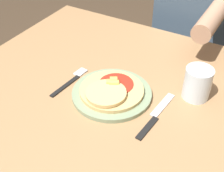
{
  "coord_description": "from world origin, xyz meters",
  "views": [
    {
      "loc": [
        0.37,
        -0.65,
        1.4
      ],
      "look_at": [
        0.0,
        -0.0,
        0.81
      ],
      "focal_mm": 50.0,
      "sensor_mm": 36.0,
      "label": 1
    }
  ],
  "objects_px": {
    "plate": "(112,94)",
    "drinking_glass": "(197,83)",
    "dining_table": "(112,122)",
    "fork": "(72,80)",
    "knife": "(155,116)",
    "person_diner": "(197,29)",
    "pizza": "(111,91)"
  },
  "relations": [
    {
      "from": "dining_table",
      "to": "plate",
      "type": "relative_size",
      "value": 4.2
    },
    {
      "from": "dining_table",
      "to": "pizza",
      "type": "bearing_deg",
      "value": -74.19
    },
    {
      "from": "plate",
      "to": "person_diner",
      "type": "bearing_deg",
      "value": 84.77
    },
    {
      "from": "dining_table",
      "to": "knife",
      "type": "relative_size",
      "value": 4.74
    },
    {
      "from": "fork",
      "to": "person_diner",
      "type": "distance_m",
      "value": 0.73
    },
    {
      "from": "pizza",
      "to": "plate",
      "type": "bearing_deg",
      "value": 84.76
    },
    {
      "from": "plate",
      "to": "knife",
      "type": "bearing_deg",
      "value": -6.26
    },
    {
      "from": "drinking_glass",
      "to": "person_diner",
      "type": "xyz_separation_m",
      "value": [
        -0.16,
        0.56,
        -0.12
      ]
    },
    {
      "from": "dining_table",
      "to": "plate",
      "type": "bearing_deg",
      "value": -47.98
    },
    {
      "from": "pizza",
      "to": "person_diner",
      "type": "height_order",
      "value": "person_diner"
    },
    {
      "from": "dining_table",
      "to": "knife",
      "type": "xyz_separation_m",
      "value": [
        0.16,
        -0.02,
        0.12
      ]
    },
    {
      "from": "plate",
      "to": "pizza",
      "type": "relative_size",
      "value": 1.25
    },
    {
      "from": "dining_table",
      "to": "person_diner",
      "type": "relative_size",
      "value": 0.86
    },
    {
      "from": "drinking_glass",
      "to": "person_diner",
      "type": "bearing_deg",
      "value": 106.03
    },
    {
      "from": "plate",
      "to": "fork",
      "type": "xyz_separation_m",
      "value": [
        -0.16,
        0.0,
        -0.0
      ]
    },
    {
      "from": "dining_table",
      "to": "fork",
      "type": "relative_size",
      "value": 5.94
    },
    {
      "from": "dining_table",
      "to": "person_diner",
      "type": "distance_m",
      "value": 0.69
    },
    {
      "from": "dining_table",
      "to": "knife",
      "type": "height_order",
      "value": "knife"
    },
    {
      "from": "dining_table",
      "to": "pizza",
      "type": "relative_size",
      "value": 5.25
    },
    {
      "from": "pizza",
      "to": "person_diner",
      "type": "xyz_separation_m",
      "value": [
        0.06,
        0.7,
        -0.09
      ]
    },
    {
      "from": "plate",
      "to": "fork",
      "type": "distance_m",
      "value": 0.16
    },
    {
      "from": "knife",
      "to": "dining_table",
      "type": "bearing_deg",
      "value": 172.87
    },
    {
      "from": "drinking_glass",
      "to": "plate",
      "type": "bearing_deg",
      "value": -150.19
    },
    {
      "from": "plate",
      "to": "pizza",
      "type": "height_order",
      "value": "pizza"
    },
    {
      "from": "drinking_glass",
      "to": "knife",
      "type": "bearing_deg",
      "value": -115.62
    },
    {
      "from": "plate",
      "to": "drinking_glass",
      "type": "height_order",
      "value": "drinking_glass"
    },
    {
      "from": "knife",
      "to": "drinking_glass",
      "type": "distance_m",
      "value": 0.17
    },
    {
      "from": "pizza",
      "to": "person_diner",
      "type": "distance_m",
      "value": 0.71
    },
    {
      "from": "plate",
      "to": "drinking_glass",
      "type": "distance_m",
      "value": 0.26
    },
    {
      "from": "plate",
      "to": "fork",
      "type": "bearing_deg",
      "value": 179.8
    },
    {
      "from": "dining_table",
      "to": "person_diner",
      "type": "xyz_separation_m",
      "value": [
        0.07,
        0.69,
        0.05
      ]
    },
    {
      "from": "plate",
      "to": "person_diner",
      "type": "height_order",
      "value": "person_diner"
    }
  ]
}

